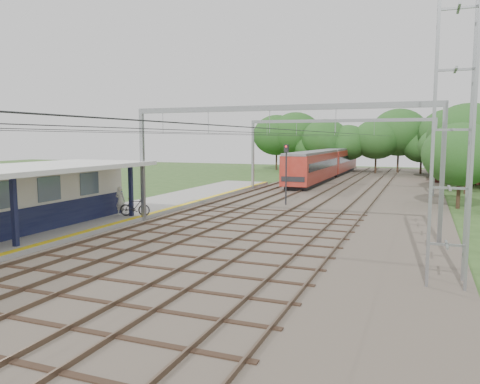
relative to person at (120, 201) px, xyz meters
The scene contains 13 objects.
ground 16.48m from the person, 65.89° to the right, with size 160.00×160.00×0.00m, color #2D4C1E.
ballast_bed 18.47m from the person, 54.47° to the left, with size 18.00×90.00×0.10m, color #473D33.
platform 1.68m from the person, 128.25° to the right, with size 5.00×52.00×0.35m, color gray.
yellow_stripe 1.99m from the person, 34.38° to the right, with size 0.45×52.00×0.01m, color yellow.
rail_tracks 17.14m from the person, 61.30° to the left, with size 11.80×88.00×0.15m.
catenary_system 15.02m from the person, 45.51° to the left, with size 17.22×88.00×7.00m.
lattice_pylon 20.53m from the person, 20.51° to the right, with size 1.30×1.30×12.00m.
tree_band 43.58m from the person, 75.93° to the left, with size 31.72×30.88×8.82m.
house_far 43.46m from the person, 58.46° to the left, with size 8.00×6.12×8.66m.
person is the anchor object (origin of this frame).
bicycle 1.13m from the person, ahead, with size 0.54×1.92×1.15m, color black.
train 36.70m from the person, 80.25° to the left, with size 2.77×34.52×3.65m.
signal_post 12.93m from the person, 50.97° to the left, with size 0.36×0.31×4.74m.
Camera 1 is at (11.13, -9.59, 5.21)m, focal length 35.00 mm.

